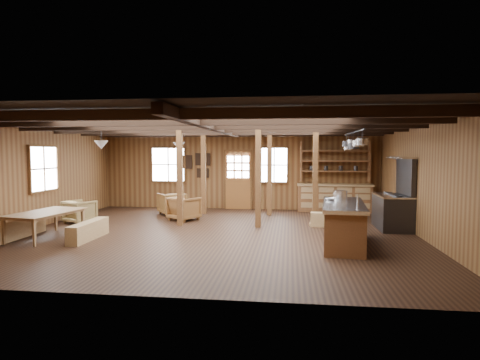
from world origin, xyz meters
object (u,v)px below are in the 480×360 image
at_px(commercial_range, 394,206).
at_px(dining_table, 47,225).
at_px(armchair_c, 80,212).
at_px(armchair_b, 184,208).
at_px(armchair_a, 172,203).
at_px(kitchen_island, 343,224).

height_order(commercial_range, dining_table, commercial_range).
xyz_separation_m(commercial_range, armchair_c, (-8.85, -0.20, -0.29)).
bearing_deg(commercial_range, armchair_b, 173.81).
bearing_deg(armchair_c, armchair_a, -115.29).
distance_m(commercial_range, armchair_b, 6.00).
bearing_deg(dining_table, commercial_range, -66.60).
relative_size(kitchen_island, dining_table, 1.42).
bearing_deg(armchair_a, kitchen_island, 105.67).
distance_m(dining_table, armchair_c, 2.07).
xyz_separation_m(dining_table, armchair_a, (1.89, 3.95, 0.04)).
bearing_deg(dining_table, armchair_a, -16.90).
bearing_deg(kitchen_island, armchair_c, 170.93).
xyz_separation_m(kitchen_island, armchair_a, (-5.06, 3.78, -0.12)).
xyz_separation_m(dining_table, armchair_c, (-0.30, 2.05, 0.02)).
relative_size(dining_table, armchair_b, 2.29).
distance_m(commercial_range, dining_table, 8.85).
height_order(armchair_b, armchair_c, armchair_b).
bearing_deg(kitchen_island, armchair_b, 153.41).
bearing_deg(armchair_b, kitchen_island, 178.02).
height_order(kitchen_island, dining_table, kitchen_island).
bearing_deg(armchair_c, kitchen_island, -170.83).
bearing_deg(commercial_range, dining_table, -165.23).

